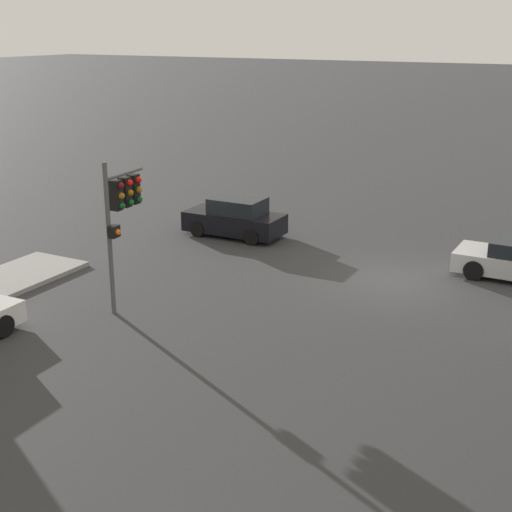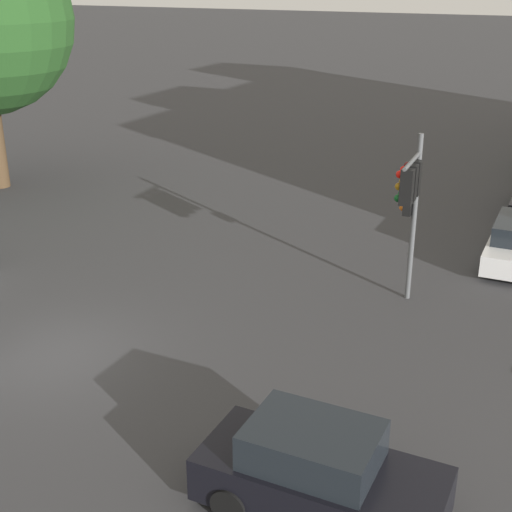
% 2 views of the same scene
% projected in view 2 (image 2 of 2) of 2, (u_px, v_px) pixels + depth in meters
% --- Properties ---
extents(ground_plane, '(300.00, 300.00, 0.00)m').
position_uv_depth(ground_plane, '(58.00, 354.00, 16.86)').
color(ground_plane, '#333335').
extents(traffic_signal, '(0.65, 1.98, 4.60)m').
position_uv_depth(traffic_signal, '(410.00, 191.00, 18.00)').
color(traffic_signal, '#515456').
rests_on(traffic_signal, ground_plane).
extents(crossing_car_0, '(4.08, 1.90, 1.61)m').
position_uv_depth(crossing_car_0, '(319.00, 474.00, 11.68)').
color(crossing_car_0, black).
rests_on(crossing_car_0, ground_plane).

